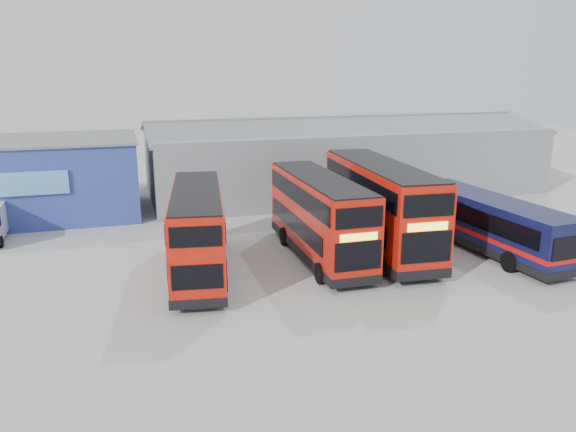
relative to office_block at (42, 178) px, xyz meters
The scene contains 7 objects.
ground_plane 22.94m from the office_block, 52.11° to the right, with size 120.00×120.00×0.00m, color #999994.
office_block is the anchor object (origin of this frame).
maintenance_shed 22.09m from the office_block, ahead, with size 30.50×12.00×5.89m.
double_decker_left 16.05m from the office_block, 59.16° to the right, with size 3.71×9.90×4.10m.
double_decker_centre 19.66m from the office_block, 42.31° to the right, with size 2.66×10.13×4.27m.
double_decker_right 22.21m from the office_block, 35.72° to the right, with size 3.47×11.30×4.71m.
single_decker_blue 27.87m from the office_block, 32.20° to the right, with size 3.21×10.89×2.91m.
Camera 1 is at (-9.07, -21.26, 9.62)m, focal length 35.00 mm.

